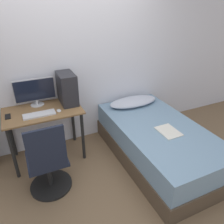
{
  "coord_description": "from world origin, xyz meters",
  "views": [
    {
      "loc": [
        -0.79,
        -1.71,
        2.11
      ],
      "look_at": [
        0.28,
        0.61,
        0.75
      ],
      "focal_mm": 35.0,
      "sensor_mm": 36.0,
      "label": 1
    }
  ],
  "objects_px": {
    "keyboard": "(39,114)",
    "bed": "(157,142)",
    "office_chair": "(49,166)",
    "monitor": "(35,91)",
    "pc_tower": "(67,88)"
  },
  "relations": [
    {
      "from": "monitor",
      "to": "keyboard",
      "type": "distance_m",
      "value": 0.37
    },
    {
      "from": "office_chair",
      "to": "pc_tower",
      "type": "height_order",
      "value": "pc_tower"
    },
    {
      "from": "keyboard",
      "to": "bed",
      "type": "bearing_deg",
      "value": -20.87
    },
    {
      "from": "monitor",
      "to": "keyboard",
      "type": "bearing_deg",
      "value": -93.47
    },
    {
      "from": "office_chair",
      "to": "pc_tower",
      "type": "bearing_deg",
      "value": 57.72
    },
    {
      "from": "keyboard",
      "to": "pc_tower",
      "type": "relative_size",
      "value": 0.93
    },
    {
      "from": "office_chair",
      "to": "monitor",
      "type": "xyz_separation_m",
      "value": [
        0.06,
        0.85,
        0.6
      ]
    },
    {
      "from": "pc_tower",
      "to": "monitor",
      "type": "bearing_deg",
      "value": 165.24
    },
    {
      "from": "office_chair",
      "to": "keyboard",
      "type": "height_order",
      "value": "office_chair"
    },
    {
      "from": "office_chair",
      "to": "monitor",
      "type": "height_order",
      "value": "monitor"
    },
    {
      "from": "keyboard",
      "to": "pc_tower",
      "type": "distance_m",
      "value": 0.52
    },
    {
      "from": "keyboard",
      "to": "pc_tower",
      "type": "height_order",
      "value": "pc_tower"
    },
    {
      "from": "monitor",
      "to": "keyboard",
      "type": "relative_size",
      "value": 1.37
    },
    {
      "from": "monitor",
      "to": "bed",
      "type": "bearing_deg",
      "value": -31.21
    },
    {
      "from": "bed",
      "to": "monitor",
      "type": "relative_size",
      "value": 3.61
    }
  ]
}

